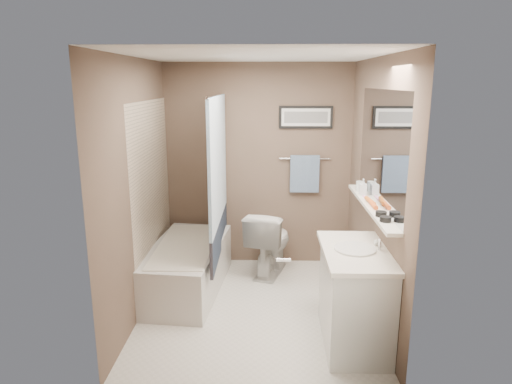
{
  "coord_description": "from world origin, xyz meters",
  "views": [
    {
      "loc": [
        0.1,
        -4.1,
        2.19
      ],
      "look_at": [
        0.0,
        0.15,
        1.15
      ],
      "focal_mm": 32.0,
      "sensor_mm": 36.0,
      "label": 1
    }
  ],
  "objects_px": {
    "candle_bowl_near": "(386,219)",
    "glass_jar": "(360,186)",
    "hair_brush_back": "(370,201)",
    "toilet": "(270,242)",
    "candle_bowl_far": "(381,214)",
    "soap_bottle": "(363,187)",
    "vanity": "(355,299)",
    "hair_brush_front": "(373,205)",
    "bathtub": "(186,268)"
  },
  "relations": [
    {
      "from": "candle_bowl_far",
      "to": "glass_jar",
      "type": "relative_size",
      "value": 0.9
    },
    {
      "from": "candle_bowl_far",
      "to": "soap_bottle",
      "type": "xyz_separation_m",
      "value": [
        0.0,
        0.73,
        0.06
      ]
    },
    {
      "from": "hair_brush_back",
      "to": "soap_bottle",
      "type": "bearing_deg",
      "value": 90.0
    },
    {
      "from": "candle_bowl_near",
      "to": "soap_bottle",
      "type": "height_order",
      "value": "soap_bottle"
    },
    {
      "from": "hair_brush_front",
      "to": "glass_jar",
      "type": "relative_size",
      "value": 2.2
    },
    {
      "from": "candle_bowl_near",
      "to": "vanity",
      "type": "bearing_deg",
      "value": 151.38
    },
    {
      "from": "bathtub",
      "to": "vanity",
      "type": "relative_size",
      "value": 1.67
    },
    {
      "from": "candle_bowl_near",
      "to": "hair_brush_back",
      "type": "relative_size",
      "value": 0.41
    },
    {
      "from": "candle_bowl_far",
      "to": "glass_jar",
      "type": "bearing_deg",
      "value": 90.0
    },
    {
      "from": "hair_brush_front",
      "to": "vanity",
      "type": "bearing_deg",
      "value": -119.64
    },
    {
      "from": "hair_brush_back",
      "to": "toilet",
      "type": "bearing_deg",
      "value": 131.95
    },
    {
      "from": "toilet",
      "to": "vanity",
      "type": "distance_m",
      "value": 1.61
    },
    {
      "from": "hair_brush_front",
      "to": "glass_jar",
      "type": "xyz_separation_m",
      "value": [
        0.0,
        0.59,
        0.03
      ]
    },
    {
      "from": "hair_brush_back",
      "to": "glass_jar",
      "type": "relative_size",
      "value": 2.2
    },
    {
      "from": "candle_bowl_far",
      "to": "hair_brush_front",
      "type": "xyz_separation_m",
      "value": [
        0.0,
        0.28,
        0.0
      ]
    },
    {
      "from": "hair_brush_back",
      "to": "glass_jar",
      "type": "xyz_separation_m",
      "value": [
        0.0,
        0.47,
        0.03
      ]
    },
    {
      "from": "toilet",
      "to": "hair_brush_front",
      "type": "xyz_separation_m",
      "value": [
        0.9,
        -1.12,
        0.76
      ]
    },
    {
      "from": "hair_brush_front",
      "to": "glass_jar",
      "type": "distance_m",
      "value": 0.59
    },
    {
      "from": "vanity",
      "to": "toilet",
      "type": "bearing_deg",
      "value": 116.91
    },
    {
      "from": "bathtub",
      "to": "soap_bottle",
      "type": "distance_m",
      "value": 2.03
    },
    {
      "from": "candle_bowl_near",
      "to": "hair_brush_front",
      "type": "distance_m",
      "value": 0.43
    },
    {
      "from": "bathtub",
      "to": "candle_bowl_far",
      "type": "distance_m",
      "value": 2.2
    },
    {
      "from": "vanity",
      "to": "candle_bowl_near",
      "type": "xyz_separation_m",
      "value": [
        0.19,
        -0.1,
        0.73
      ]
    },
    {
      "from": "bathtub",
      "to": "hair_brush_front",
      "type": "distance_m",
      "value": 2.1
    },
    {
      "from": "bathtub",
      "to": "candle_bowl_near",
      "type": "relative_size",
      "value": 16.67
    },
    {
      "from": "bathtub",
      "to": "glass_jar",
      "type": "xyz_separation_m",
      "value": [
        1.79,
        -0.05,
        0.92
      ]
    },
    {
      "from": "hair_brush_front",
      "to": "soap_bottle",
      "type": "relative_size",
      "value": 1.42
    },
    {
      "from": "candle_bowl_near",
      "to": "hair_brush_back",
      "type": "xyz_separation_m",
      "value": [
        0.0,
        0.55,
        0.0
      ]
    },
    {
      "from": "toilet",
      "to": "candle_bowl_far",
      "type": "bearing_deg",
      "value": 138.98
    },
    {
      "from": "candle_bowl_near",
      "to": "glass_jar",
      "type": "bearing_deg",
      "value": 90.0
    },
    {
      "from": "candle_bowl_near",
      "to": "glass_jar",
      "type": "distance_m",
      "value": 1.02
    },
    {
      "from": "candle_bowl_far",
      "to": "vanity",
      "type": "bearing_deg",
      "value": -167.21
    },
    {
      "from": "vanity",
      "to": "glass_jar",
      "type": "xyz_separation_m",
      "value": [
        0.19,
        0.92,
        0.77
      ]
    },
    {
      "from": "hair_brush_back",
      "to": "soap_bottle",
      "type": "distance_m",
      "value": 0.33
    },
    {
      "from": "candle_bowl_far",
      "to": "glass_jar",
      "type": "distance_m",
      "value": 0.87
    },
    {
      "from": "candle_bowl_far",
      "to": "hair_brush_back",
      "type": "height_order",
      "value": "hair_brush_back"
    },
    {
      "from": "bathtub",
      "to": "candle_bowl_far",
      "type": "height_order",
      "value": "candle_bowl_far"
    },
    {
      "from": "toilet",
      "to": "hair_brush_back",
      "type": "height_order",
      "value": "hair_brush_back"
    },
    {
      "from": "bathtub",
      "to": "soap_bottle",
      "type": "relative_size",
      "value": 9.69
    },
    {
      "from": "toilet",
      "to": "candle_bowl_far",
      "type": "xyz_separation_m",
      "value": [
        0.9,
        -1.4,
        0.75
      ]
    },
    {
      "from": "candle_bowl_near",
      "to": "hair_brush_back",
      "type": "height_order",
      "value": "hair_brush_back"
    },
    {
      "from": "bathtub",
      "to": "vanity",
      "type": "xyz_separation_m",
      "value": [
        1.6,
        -0.97,
        0.15
      ]
    },
    {
      "from": "toilet",
      "to": "glass_jar",
      "type": "relative_size",
      "value": 7.62
    },
    {
      "from": "vanity",
      "to": "soap_bottle",
      "type": "xyz_separation_m",
      "value": [
        0.19,
        0.77,
        0.79
      ]
    },
    {
      "from": "toilet",
      "to": "candle_bowl_near",
      "type": "height_order",
      "value": "candle_bowl_near"
    },
    {
      "from": "bathtub",
      "to": "soap_bottle",
      "type": "height_order",
      "value": "soap_bottle"
    },
    {
      "from": "candle_bowl_near",
      "to": "soap_bottle",
      "type": "distance_m",
      "value": 0.88
    },
    {
      "from": "bathtub",
      "to": "glass_jar",
      "type": "distance_m",
      "value": 2.01
    },
    {
      "from": "vanity",
      "to": "hair_brush_front",
      "type": "bearing_deg",
      "value": 61.11
    },
    {
      "from": "candle_bowl_near",
      "to": "candle_bowl_far",
      "type": "height_order",
      "value": "same"
    }
  ]
}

